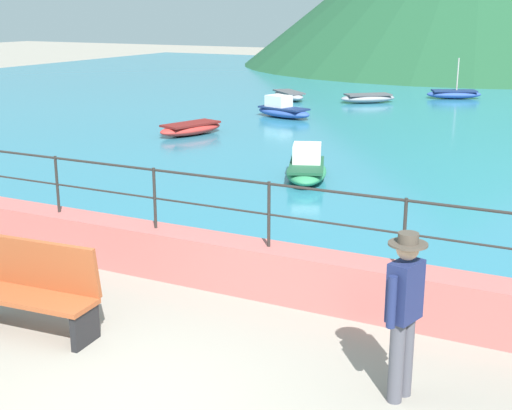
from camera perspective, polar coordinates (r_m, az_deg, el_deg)
The scene contains 12 objects.
ground_plane at distance 7.40m, azimuth -10.38°, elevation -15.67°, with size 120.00×120.00×0.00m, color gray.
promenade_wall at distance 9.70m, azimuth 1.02°, elevation -5.30°, with size 20.00×0.56×0.70m, color #BC605B.
railing at distance 9.40m, azimuth 1.05°, elevation 0.26°, with size 18.44×0.04×0.90m.
lake_water at distance 31.27m, azimuth 19.74°, elevation 7.72°, with size 64.00×44.32×0.06m, color teal.
bench_main at distance 9.00m, azimuth -17.47°, elevation -6.32°, with size 1.74×0.69×1.13m.
person_walking at distance 7.13m, azimuth 11.82°, elevation -8.13°, with size 0.38×0.55×1.75m.
boat_0 at distance 29.70m, azimuth 8.98°, elevation 8.50°, with size 2.34×2.17×0.36m.
boat_2 at distance 30.34m, azimuth 2.65°, elevation 8.82°, with size 2.29×2.23×0.36m.
boat_4 at distance 21.90m, azimuth -5.27°, elevation 6.16°, with size 1.52×2.46×0.36m.
boat_5 at distance 31.86m, azimuth 15.62°, elevation 8.60°, with size 2.46×1.80×1.71m.
boat_6 at distance 25.37m, azimuth 2.16°, elevation 7.66°, with size 2.47×1.56×0.76m.
boat_7 at distance 16.08m, azimuth 4.08°, elevation 3.03°, with size 1.67×2.47×0.76m.
Camera 1 is at (3.97, -4.95, 3.80)m, focal length 49.76 mm.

